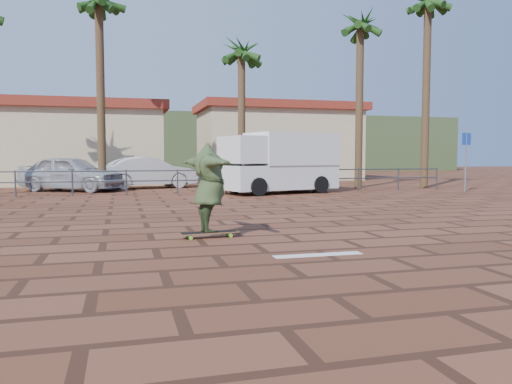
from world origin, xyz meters
TOP-DOWN VIEW (x-y plane):
  - ground at (0.00, 0.00)m, footprint 120.00×120.00m
  - paint_stripe at (0.70, -1.20)m, footprint 1.40×0.22m
  - guardrail at (0.00, 12.00)m, footprint 24.06×0.06m
  - palm_left at (-3.00, 15.00)m, footprint 2.40×2.40m
  - palm_center at (3.50, 15.50)m, footprint 2.40×2.40m
  - palm_right at (9.00, 14.00)m, footprint 2.40×2.40m
  - palm_far_right at (12.00, 13.00)m, footprint 2.40×2.40m
  - building_west at (-6.00, 22.00)m, footprint 12.60×7.60m
  - building_east at (8.00, 24.00)m, footprint 10.60×6.60m
  - hill_front at (0.00, 50.00)m, footprint 70.00×18.00m
  - longboard at (-0.62, 0.84)m, footprint 1.12×0.36m
  - skateboarder at (-0.62, 0.84)m, footprint 1.01×2.09m
  - campervan at (4.18, 11.51)m, footprint 5.17×3.26m
  - car_silver at (-4.30, 14.97)m, footprint 4.90×3.88m
  - car_white at (-0.95, 16.23)m, footprint 4.82×2.70m
  - street_sign at (12.00, 10.00)m, footprint 0.51×0.15m

SIDE VIEW (x-z plane):
  - ground at x=0.00m, z-range 0.00..0.00m
  - paint_stripe at x=0.70m, z-range 0.00..0.01m
  - longboard at x=-0.62m, z-range 0.03..0.14m
  - guardrail at x=0.00m, z-range 0.18..1.18m
  - car_white at x=-0.95m, z-range 0.00..1.50m
  - car_silver at x=-4.30m, z-range 0.00..1.56m
  - skateboarder at x=-0.62m, z-range 0.11..1.75m
  - campervan at x=4.18m, z-range 0.06..2.55m
  - street_sign at x=12.00m, z-range 0.50..3.02m
  - building_west at x=-6.00m, z-range 0.03..4.53m
  - building_east at x=8.00m, z-range 0.04..5.04m
  - hill_front at x=0.00m, z-range 0.00..6.00m
  - palm_center at x=3.50m, z-range 2.49..10.24m
  - palm_right at x=9.00m, z-range 3.06..12.11m
  - palm_left at x=-3.00m, z-range 3.23..12.68m
  - palm_far_right at x=12.00m, z-range 3.49..13.54m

